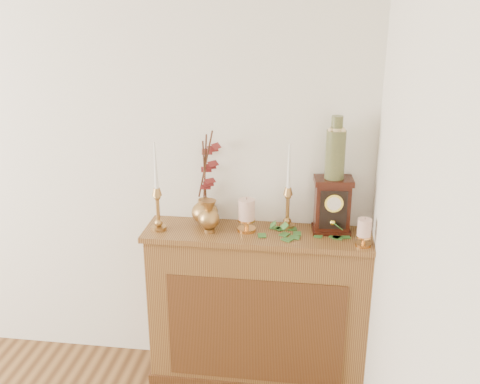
# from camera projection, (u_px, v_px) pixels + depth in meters

# --- Properties ---
(console_shelf) EXTENTS (1.24, 0.34, 0.93)m
(console_shelf) POSITION_uv_depth(u_px,v_px,m) (258.00, 312.00, 3.17)
(console_shelf) COLOR brown
(console_shelf) RESTS_ON ground
(candlestick_left) EXTENTS (0.08, 0.08, 0.49)m
(candlestick_left) POSITION_uv_depth(u_px,v_px,m) (157.00, 202.00, 2.98)
(candlestick_left) COLOR #9E743F
(candlestick_left) RESTS_ON console_shelf
(candlestick_center) EXTENTS (0.08, 0.08, 0.47)m
(candlestick_center) POSITION_uv_depth(u_px,v_px,m) (288.00, 201.00, 3.00)
(candlestick_center) COLOR #9E743F
(candlestick_center) RESTS_ON console_shelf
(bud_vase) EXTENTS (0.11, 0.11, 0.18)m
(bud_vase) POSITION_uv_depth(u_px,v_px,m) (209.00, 217.00, 2.97)
(bud_vase) COLOR #9E743F
(bud_vase) RESTS_ON console_shelf
(ginger_jar) EXTENTS (0.23, 0.23, 0.54)m
(ginger_jar) POSITION_uv_depth(u_px,v_px,m) (209.00, 181.00, 3.05)
(ginger_jar) COLOR #9E743F
(ginger_jar) RESTS_ON console_shelf
(pillar_candle_left) EXTENTS (0.10, 0.10, 0.19)m
(pillar_candle_left) POSITION_uv_depth(u_px,v_px,m) (247.00, 213.00, 2.98)
(pillar_candle_left) COLOR #E49E4F
(pillar_candle_left) RESTS_ON console_shelf
(pillar_candle_right) EXTENTS (0.08, 0.08, 0.15)m
(pillar_candle_right) POSITION_uv_depth(u_px,v_px,m) (364.00, 231.00, 2.81)
(pillar_candle_right) COLOR #E49E4F
(pillar_candle_right) RESTS_ON console_shelf
(ivy_garland) EXTENTS (0.52, 0.16, 0.09)m
(ivy_garland) POSITION_uv_depth(u_px,v_px,m) (304.00, 235.00, 2.93)
(ivy_garland) COLOR #2E6125
(ivy_garland) RESTS_ON console_shelf
(mantel_clock) EXTENTS (0.21, 0.16, 0.30)m
(mantel_clock) POSITION_uv_depth(u_px,v_px,m) (332.00, 206.00, 2.96)
(mantel_clock) COLOR #35120A
(mantel_clock) RESTS_ON console_shelf
(ceramic_vase) EXTENTS (0.10, 0.10, 0.33)m
(ceramic_vase) POSITION_uv_depth(u_px,v_px,m) (335.00, 151.00, 2.86)
(ceramic_vase) COLOR #193225
(ceramic_vase) RESTS_ON mantel_clock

